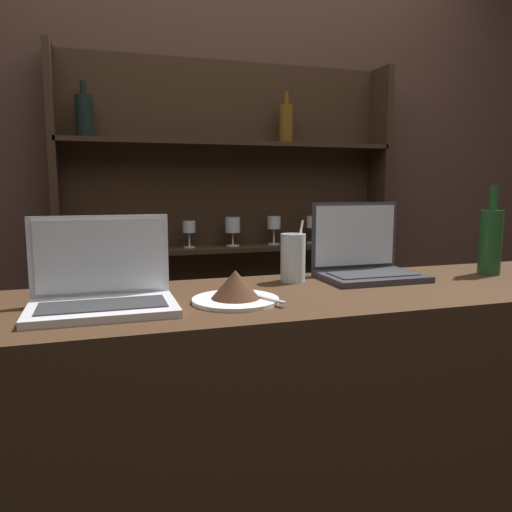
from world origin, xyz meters
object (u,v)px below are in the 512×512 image
(water_glass, at_px, (293,258))
(wine_bottle_green, at_px, (491,241))
(cake_plate, at_px, (236,289))
(laptop_near, at_px, (102,289))
(laptop_far, at_px, (365,261))

(water_glass, bearing_deg, wine_bottle_green, -6.95)
(cake_plate, height_order, water_glass, water_glass)
(laptop_near, relative_size, cake_plate, 1.53)
(laptop_near, height_order, laptop_far, laptop_far)
(laptop_near, relative_size, laptop_far, 1.09)
(laptop_far, distance_m, wine_bottle_green, 0.42)
(cake_plate, xyz_separation_m, water_glass, (0.23, 0.21, 0.04))
(laptop_near, bearing_deg, water_glass, 17.40)
(water_glass, bearing_deg, cake_plate, -138.78)
(laptop_near, bearing_deg, cake_plate, -6.14)
(cake_plate, relative_size, wine_bottle_green, 0.75)
(wine_bottle_green, bearing_deg, water_glass, 173.05)
(laptop_far, relative_size, water_glass, 1.64)
(laptop_near, xyz_separation_m, cake_plate, (0.31, -0.03, -0.01))
(laptop_near, distance_m, water_glass, 0.58)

